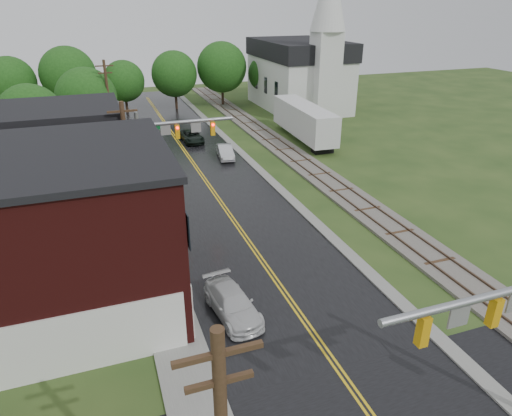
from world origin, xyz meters
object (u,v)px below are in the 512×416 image
tree_left_c (33,118)px  sedan_silver (225,152)px  church (303,68)px  pickup_white (232,304)px  tree_left_e (88,99)px  brick_building (22,241)px  traffic_signal_near (509,320)px  semi_trailer (304,120)px  utility_pole_b (129,169)px  utility_pole_c (109,102)px  traffic_signal_far (168,139)px  suv_dark (192,136)px

tree_left_c → sedan_silver: 18.15m
church → pickup_white: size_ratio=4.41×
tree_left_e → pickup_white: tree_left_e is taller
brick_building → tree_left_e: 31.12m
traffic_signal_near → sedan_silver: 34.00m
traffic_signal_near → semi_trailer: size_ratio=0.57×
utility_pole_b → brick_building: bearing=-129.1°
traffic_signal_near → utility_pole_c: 43.24m
traffic_signal_far → tree_left_e: tree_left_e is taller
utility_pole_b → utility_pole_c: bearing=90.0°
traffic_signal_far → pickup_white: size_ratio=1.62×
suv_dark → utility_pole_b: bearing=-112.5°
church → traffic_signal_near: (-16.53, -51.74, -0.87)m
traffic_signal_far → semi_trailer: size_ratio=0.57×
sedan_silver → pickup_white: 25.10m
brick_building → tree_left_c: brick_building is taller
utility_pole_c → suv_dark: utility_pole_c is taller
utility_pole_c → utility_pole_b: bearing=-90.0°
tree_left_c → suv_dark: size_ratio=1.68×
traffic_signal_far → semi_trailer: traffic_signal_far is taller
traffic_signal_far → tree_left_c: tree_left_c is taller
pickup_white → tree_left_e: bearing=92.7°
traffic_signal_far → utility_pole_c: size_ratio=0.82×
traffic_signal_near → suv_dark: bearing=92.8°
tree_left_c → pickup_white: (10.65, -28.39, -3.85)m
brick_building → traffic_signal_far: size_ratio=1.95×
suv_dark → pickup_white: size_ratio=1.01×
tree_left_c → church: bearing=22.2°
utility_pole_b → suv_dark: 22.49m
utility_pole_b → utility_pole_c: 22.00m
church → tree_left_e: church is taller
traffic_signal_near → tree_left_e: size_ratio=0.90×
church → suv_dark: 22.27m
tree_left_c → sedan_silver: (17.24, -4.17, -3.86)m
utility_pole_c → pickup_white: (3.60, -32.49, -4.06)m
semi_trailer → pickup_white: bearing=-121.4°
tree_left_c → sedan_silver: bearing=-13.6°
semi_trailer → traffic_signal_far: bearing=-145.0°
tree_left_e → semi_trailer: 23.54m
traffic_signal_far → sedan_silver: bearing=51.8°
tree_left_e → traffic_signal_far: bearing=-74.1°
brick_building → pickup_white: bearing=-20.6°
tree_left_c → tree_left_e: (5.00, 6.00, 0.30)m
church → utility_pole_b: (-26.80, -31.74, -1.11)m
traffic_signal_far → tree_left_e: 19.65m
traffic_signal_near → traffic_signal_far: same height
pickup_white → semi_trailer: semi_trailer is taller
brick_building → utility_pole_c: 29.56m
pickup_white → utility_pole_b: bearing=102.3°
tree_left_c → sedan_silver: size_ratio=1.93×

